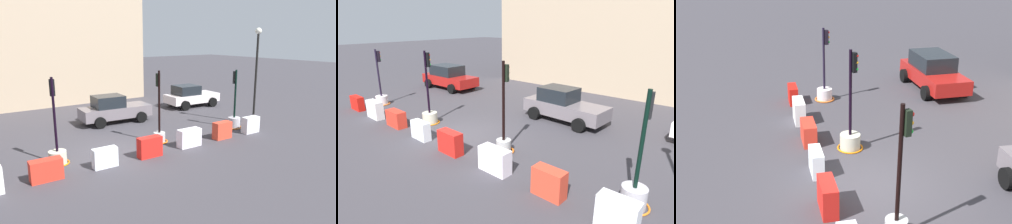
{
  "view_description": "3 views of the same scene",
  "coord_description": "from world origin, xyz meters",
  "views": [
    {
      "loc": [
        -5.85,
        -12.75,
        5.05
      ],
      "look_at": [
        2.89,
        -0.14,
        1.48
      ],
      "focal_mm": 34.63,
      "sensor_mm": 36.0,
      "label": 1
    },
    {
      "loc": [
        9.17,
        -7.48,
        4.82
      ],
      "look_at": [
        2.18,
        0.43,
        1.45
      ],
      "focal_mm": 30.3,
      "sensor_mm": 36.0,
      "label": 2
    },
    {
      "loc": [
        10.62,
        -3.16,
        6.81
      ],
      "look_at": [
        -2.58,
        -0.21,
        1.36
      ],
      "focal_mm": 45.67,
      "sensor_mm": 36.0,
      "label": 3
    }
  ],
  "objects": [
    {
      "name": "street_lamp_post",
      "position": [
        8.96,
        -0.29,
        3.6
      ],
      "size": [
        0.36,
        0.36,
        5.55
      ],
      "color": "black",
      "rests_on": "ground_plane"
    },
    {
      "name": "car_grey_saloon",
      "position": [
        2.28,
        4.71,
        0.8
      ],
      "size": [
        4.26,
        2.16,
        1.67
      ],
      "color": "slate",
      "rests_on": "ground_plane"
    },
    {
      "name": "construction_barrier_2",
      "position": [
        -3.27,
        -1.36,
        0.39
      ],
      "size": [
        1.14,
        0.49,
        0.78
      ],
      "color": "red",
      "rests_on": "ground_plane"
    },
    {
      "name": "car_white_van",
      "position": [
        8.94,
        5.7,
        0.79
      ],
      "size": [
        4.03,
        2.27,
        1.61
      ],
      "color": "silver",
      "rests_on": "ground_plane"
    },
    {
      "name": "ground_plane",
      "position": [
        0.0,
        0.0,
        0.0
      ],
      "size": [
        120.0,
        120.0,
        0.0
      ],
      "primitive_type": "plane",
      "color": "#3B383E"
    },
    {
      "name": "traffic_light_1",
      "position": [
        -2.48,
        -0.0,
        0.54
      ],
      "size": [
        0.92,
        0.92,
        3.55
      ],
      "color": "#BBB6A0",
      "rests_on": "ground_plane"
    },
    {
      "name": "construction_barrier_4",
      "position": [
        1.02,
        -1.46,
        0.44
      ],
      "size": [
        1.07,
        0.44,
        0.88
      ],
      "color": "red",
      "rests_on": "ground_plane"
    },
    {
      "name": "construction_barrier_3",
      "position": [
        -1.03,
        -1.44,
        0.4
      ],
      "size": [
        0.99,
        0.38,
        0.79
      ],
      "color": "white",
      "rests_on": "ground_plane"
    },
    {
      "name": "construction_barrier_7",
      "position": [
        7.4,
        -1.45,
        0.44
      ],
      "size": [
        0.99,
        0.44,
        0.87
      ],
      "color": "silver",
      "rests_on": "ground_plane"
    },
    {
      "name": "traffic_light_2",
      "position": [
        2.46,
        -0.01,
        0.64
      ],
      "size": [
        0.83,
        0.83,
        3.51
      ],
      "color": "#ABACAD",
      "rests_on": "ground_plane"
    },
    {
      "name": "construction_barrier_6",
      "position": [
        5.4,
        -1.35,
        0.43
      ],
      "size": [
        0.98,
        0.46,
        0.86
      ],
      "color": "red",
      "rests_on": "ground_plane"
    },
    {
      "name": "construction_barrier_5",
      "position": [
        3.26,
        -1.36,
        0.42
      ],
      "size": [
        1.15,
        0.48,
        0.85
      ],
      "color": "white",
      "rests_on": "ground_plane"
    },
    {
      "name": "traffic_light_3",
      "position": [
        7.39,
        -0.24,
        0.52
      ],
      "size": [
        0.92,
        0.92,
        3.29
      ],
      "color": "#ADA9B1",
      "rests_on": "ground_plane"
    }
  ]
}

